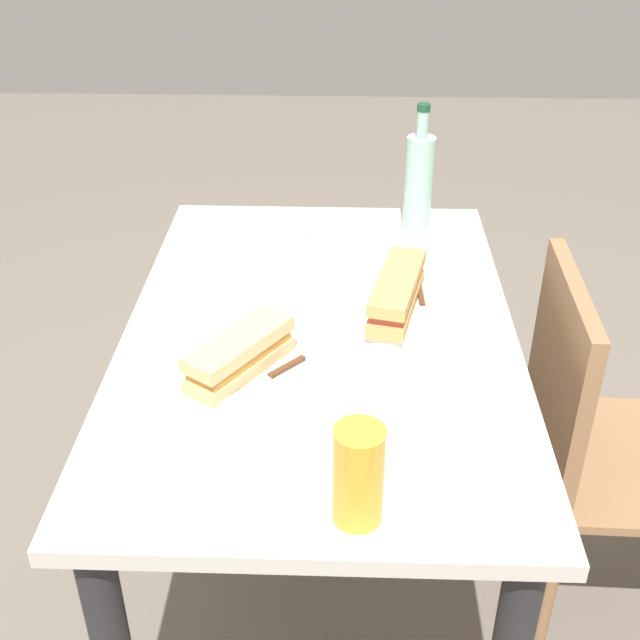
{
  "coord_description": "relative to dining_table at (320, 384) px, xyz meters",
  "views": [
    {
      "loc": [
        1.28,
        0.04,
        1.57
      ],
      "look_at": [
        0.0,
        0.0,
        0.77
      ],
      "focal_mm": 45.67,
      "sensor_mm": 36.0,
      "label": 1
    }
  ],
  "objects": [
    {
      "name": "chair_far",
      "position": [
        -0.0,
        0.56,
        -0.14
      ],
      "size": [
        0.41,
        0.41,
        0.85
      ],
      "color": "#936B47",
      "rests_on": "ground"
    },
    {
      "name": "plate_far",
      "position": [
        0.16,
        -0.13,
        0.13
      ],
      "size": [
        0.23,
        0.23,
        0.01
      ],
      "primitive_type": "cylinder",
      "color": "white",
      "rests_on": "dining_table"
    },
    {
      "name": "knife_near",
      "position": [
        -0.06,
        0.2,
        0.15
      ],
      "size": [
        0.18,
        0.02,
        0.01
      ],
      "color": "silver",
      "rests_on": "plate_near"
    },
    {
      "name": "ground_plane",
      "position": [
        0.0,
        0.0,
        -0.62
      ],
      "size": [
        8.0,
        8.0,
        0.0
      ],
      "primitive_type": "plane",
      "color": "#6B6056"
    },
    {
      "name": "baguette_sandwich_near",
      "position": [
        -0.06,
        0.14,
        0.18
      ],
      "size": [
        0.25,
        0.12,
        0.07
      ],
      "color": "tan",
      "rests_on": "plate_near"
    },
    {
      "name": "knife_far",
      "position": [
        0.18,
        -0.08,
        0.15
      ],
      "size": [
        0.14,
        0.13,
        0.01
      ],
      "color": "silver",
      "rests_on": "plate_far"
    },
    {
      "name": "water_bottle",
      "position": [
        -0.46,
        0.21,
        0.24
      ],
      "size": [
        0.07,
        0.07,
        0.29
      ],
      "color": "#99C6B7",
      "rests_on": "dining_table"
    },
    {
      "name": "olive_bowl",
      "position": [
        -0.38,
        -0.09,
        0.14
      ],
      "size": [
        0.08,
        0.08,
        0.03
      ],
      "primitive_type": "cylinder",
      "color": "silver",
      "rests_on": "dining_table"
    },
    {
      "name": "beer_glass",
      "position": [
        0.47,
        0.07,
        0.2
      ],
      "size": [
        0.07,
        0.07,
        0.15
      ],
      "primitive_type": "cylinder",
      "color": "gold",
      "rests_on": "dining_table"
    },
    {
      "name": "baguette_sandwich_far",
      "position": [
        0.16,
        -0.13,
        0.18
      ],
      "size": [
        0.22,
        0.18,
        0.07
      ],
      "color": "#DBB77A",
      "rests_on": "plate_far"
    },
    {
      "name": "plate_near",
      "position": [
        -0.06,
        0.14,
        0.13
      ],
      "size": [
        0.23,
        0.23,
        0.01
      ],
      "primitive_type": "cylinder",
      "color": "silver",
      "rests_on": "dining_table"
    },
    {
      "name": "paper_napkin",
      "position": [
        0.31,
        0.14,
        0.13
      ],
      "size": [
        0.17,
        0.17,
        0.0
      ],
      "primitive_type": "cube",
      "rotation": [
        0.0,
        0.0,
        0.23
      ],
      "color": "white",
      "rests_on": "dining_table"
    },
    {
      "name": "dining_table",
      "position": [
        0.0,
        0.0,
        0.0
      ],
      "size": [
        1.11,
        0.73,
        0.75
      ],
      "color": "beige",
      "rests_on": "ground"
    }
  ]
}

